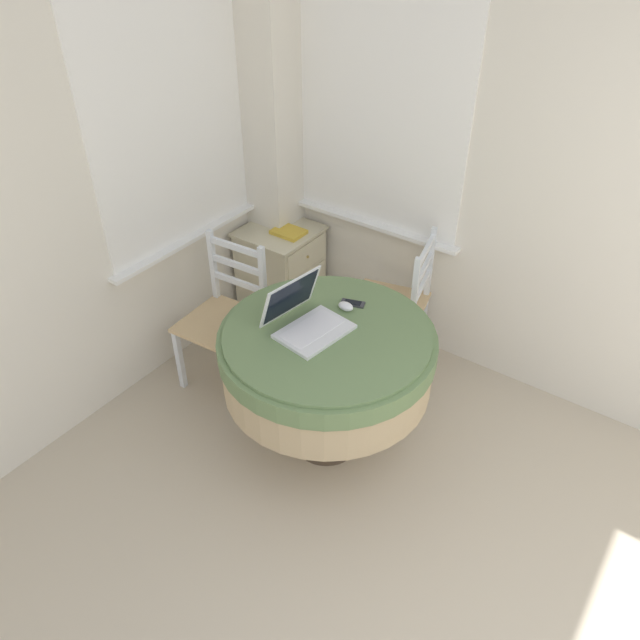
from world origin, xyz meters
TOP-DOWN VIEW (x-y plane):
  - corner_room_shell at (1.26, 2.15)m, footprint 4.38×5.23m
  - round_dining_table at (1.02, 2.13)m, footprint 1.08×1.08m
  - laptop at (0.99, 2.24)m, footprint 0.39×0.38m
  - computer_mouse at (1.23, 2.17)m, footprint 0.05×0.08m
  - cell_phone at (1.29, 2.16)m, footprint 0.09×0.13m
  - dining_chair_near_back_window at (1.13, 2.94)m, footprint 0.47×0.45m
  - dining_chair_near_right_window at (1.83, 2.19)m, footprint 0.51×0.52m
  - corner_cabinet at (1.86, 3.11)m, footprint 0.47×0.48m
  - book_on_cabinet at (1.86, 3.03)m, footprint 0.16×0.20m

SIDE VIEW (x-z plane):
  - corner_cabinet at x=1.86m, z-range 0.00..0.65m
  - dining_chair_near_back_window at x=1.13m, z-range -0.01..0.89m
  - dining_chair_near_right_window at x=1.83m, z-range -0.01..0.89m
  - round_dining_table at x=1.02m, z-range 0.23..1.00m
  - book_on_cabinet at x=1.86m, z-range 0.65..0.67m
  - cell_phone at x=1.29m, z-range 0.77..0.78m
  - computer_mouse at x=1.23m, z-range 0.77..0.81m
  - laptop at x=0.99m, z-range 0.69..0.95m
  - corner_room_shell at x=1.26m, z-range 0.00..2.55m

